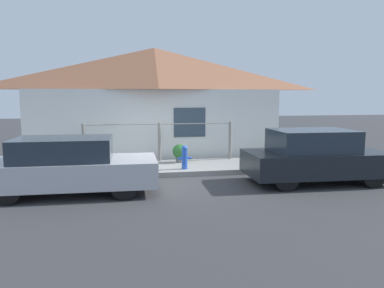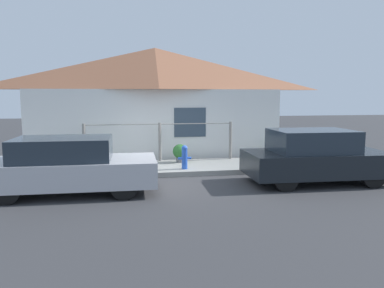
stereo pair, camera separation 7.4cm
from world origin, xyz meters
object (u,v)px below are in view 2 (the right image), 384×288
Objects in this scene: car_left at (69,166)px; potted_plant_corner at (275,152)px; car_right at (315,157)px; potted_plant_near_hydrant at (180,152)px; potted_plant_by_fence at (98,156)px; fire_hydrant at (185,157)px.

potted_plant_corner is at bearing 27.05° from car_left.
car_left is 1.06× the size of car_right.
potted_plant_near_hydrant reaches higher than potted_plant_by_fence.
car_left is at bearing -178.13° from car_right.
car_right is 8.65× the size of potted_plant_corner.
potted_plant_near_hydrant is at bearing 7.26° from potted_plant_by_fence.
potted_plant_near_hydrant is at bearing 140.07° from car_right.
potted_plant_corner is at bearing 4.51° from potted_plant_near_hydrant.
potted_plant_corner is (6.41, 3.10, -0.29)m from car_left.
car_left is 4.16m from potted_plant_near_hydrant.
potted_plant_corner is at bearing 88.08° from car_right.
car_right is at bearing -41.79° from potted_plant_near_hydrant.
potted_plant_near_hydrant is (0.03, 1.11, -0.04)m from fire_hydrant.
car_right is at bearing -93.78° from potted_plant_corner.
fire_hydrant is 3.67m from potted_plant_corner.
potted_plant_near_hydrant is (-3.17, 2.83, -0.21)m from car_right.
potted_plant_near_hydrant is at bearing 44.26° from car_left.
fire_hydrant is at bearing 30.98° from car_left.
potted_plant_by_fence is at bearing -174.30° from potted_plant_corner.
car_left is 6.76× the size of potted_plant_near_hydrant.
potted_plant_corner is (0.20, 3.10, -0.33)m from car_right.
car_right is 3.64m from fire_hydrant.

